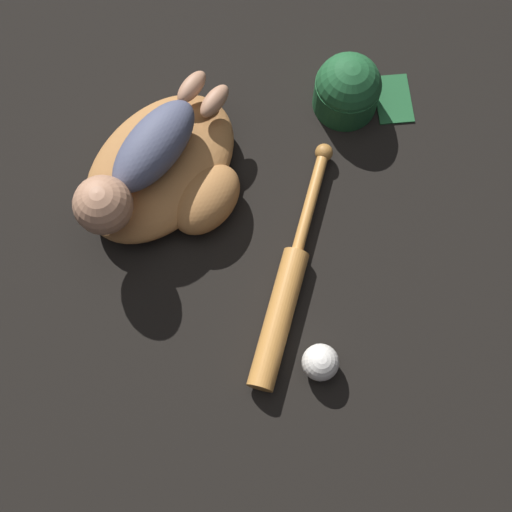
{
  "coord_description": "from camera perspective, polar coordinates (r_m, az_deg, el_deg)",
  "views": [
    {
      "loc": [
        0.25,
        0.51,
        1.32
      ],
      "look_at": [
        -0.03,
        0.21,
        0.07
      ],
      "focal_mm": 50.0,
      "sensor_mm": 36.0,
      "label": 1
    }
  ],
  "objects": [
    {
      "name": "baseball",
      "position": [
        1.31,
        5.17,
        -8.47
      ],
      "size": [
        0.07,
        0.07,
        0.07
      ],
      "color": "white",
      "rests_on": "ground"
    },
    {
      "name": "baseball_cap",
      "position": [
        1.49,
        7.39,
        13.1
      ],
      "size": [
        0.21,
        0.2,
        0.13
      ],
      "color": "#1E562D",
      "rests_on": "ground"
    },
    {
      "name": "baby_figure",
      "position": [
        1.33,
        -9.36,
        7.29
      ],
      "size": [
        0.4,
        0.17,
        0.11
      ],
      "color": "#4C516B",
      "rests_on": "baseball_glove"
    },
    {
      "name": "baseball_glove",
      "position": [
        1.42,
        -7.06,
        6.65
      ],
      "size": [
        0.39,
        0.33,
        0.09
      ],
      "color": "#A8703D",
      "rests_on": "ground"
    },
    {
      "name": "ground_plane",
      "position": [
        1.44,
        -6.74,
        4.14
      ],
      "size": [
        6.0,
        6.0,
        0.0
      ],
      "primitive_type": "plane",
      "color": "black"
    },
    {
      "name": "baseball_bat",
      "position": [
        1.34,
        2.4,
        -2.89
      ],
      "size": [
        0.45,
        0.29,
        0.05
      ],
      "color": "#C6843D",
      "rests_on": "ground"
    }
  ]
}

